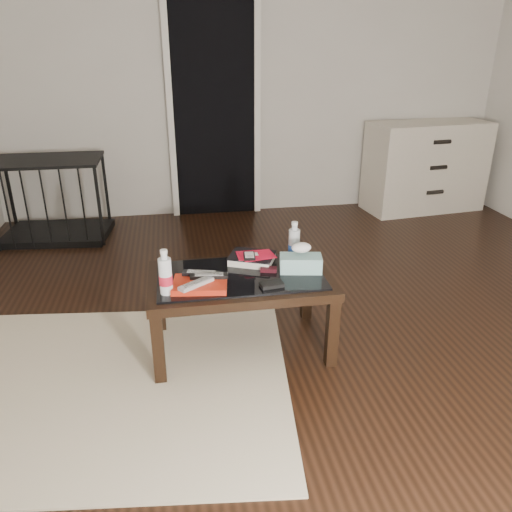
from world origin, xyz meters
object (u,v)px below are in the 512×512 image
(dresser, at_px, (425,167))
(water_bottle_left, at_px, (165,272))
(coffee_table, at_px, (240,285))
(pet_crate, at_px, (55,212))
(water_bottle_right, at_px, (294,241))
(textbook, at_px, (252,258))
(tissue_box, at_px, (301,263))

(dresser, height_order, water_bottle_left, dresser)
(coffee_table, bearing_deg, pet_crate, 124.19)
(coffee_table, relative_size, water_bottle_left, 4.20)
(pet_crate, bearing_deg, water_bottle_right, -41.84)
(textbook, bearing_deg, pet_crate, 151.81)
(coffee_table, distance_m, dresser, 3.21)
(pet_crate, distance_m, water_bottle_right, 2.60)
(dresser, xyz_separation_m, water_bottle_right, (-1.92, -2.14, 0.13))
(tissue_box, bearing_deg, pet_crate, 140.68)
(textbook, height_order, water_bottle_left, water_bottle_left)
(pet_crate, height_order, water_bottle_right, pet_crate)
(water_bottle_right, relative_size, tissue_box, 1.03)
(pet_crate, xyz_separation_m, textbook, (1.48, -1.89, 0.25))
(pet_crate, xyz_separation_m, water_bottle_left, (0.99, -2.20, 0.35))
(coffee_table, height_order, textbook, textbook)
(water_bottle_left, bearing_deg, textbook, 32.22)
(water_bottle_right, bearing_deg, coffee_table, -157.37)
(dresser, height_order, textbook, dresser)
(dresser, distance_m, water_bottle_left, 3.60)
(water_bottle_right, bearing_deg, water_bottle_left, -158.17)
(tissue_box, bearing_deg, coffee_table, -170.74)
(pet_crate, distance_m, tissue_box, 2.70)
(pet_crate, distance_m, textbook, 2.42)
(pet_crate, relative_size, water_bottle_left, 4.02)
(water_bottle_left, relative_size, water_bottle_right, 1.00)
(textbook, relative_size, tissue_box, 1.09)
(textbook, distance_m, water_bottle_right, 0.26)
(dresser, relative_size, water_bottle_right, 5.25)
(dresser, bearing_deg, water_bottle_left, -144.14)
(water_bottle_right, distance_m, tissue_box, 0.17)
(coffee_table, distance_m, water_bottle_left, 0.46)
(water_bottle_left, xyz_separation_m, water_bottle_right, (0.74, 0.29, 0.00))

